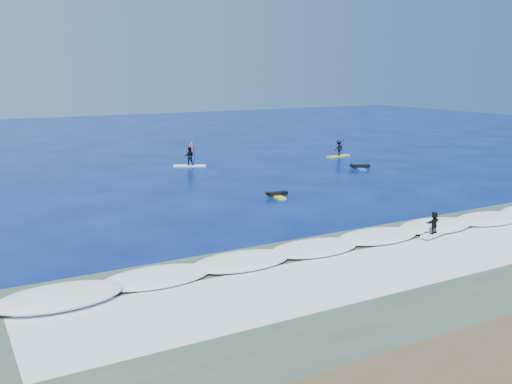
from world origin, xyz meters
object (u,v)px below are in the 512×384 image
sup_paddler_right (339,149)px  wave_surfer (434,225)px  sup_paddler_center (189,158)px  marker_buoy (192,145)px  prone_paddler_near (276,195)px  prone_paddler_far (360,167)px

sup_paddler_right → wave_surfer: 28.70m
sup_paddler_center → sup_paddler_right: bearing=21.0°
wave_surfer → marker_buoy: size_ratio=2.56×
sup_paddler_center → sup_paddler_right: 15.59m
sup_paddler_right → prone_paddler_near: (-15.25, -12.91, -0.59)m
prone_paddler_far → marker_buoy: 21.55m
sup_paddler_right → prone_paddler_near: 19.99m
sup_paddler_right → wave_surfer: bearing=-125.0°
sup_paddler_right → prone_paddler_far: (-2.85, -6.75, -0.57)m
prone_paddler_near → prone_paddler_far: 13.85m
wave_surfer → prone_paddler_near: bearing=85.9°
marker_buoy → prone_paddler_near: bearing=-100.6°
prone_paddler_near → marker_buoy: size_ratio=3.01×
sup_paddler_center → sup_paddler_right: sup_paddler_center is taller
prone_paddler_near → prone_paddler_far: size_ratio=0.89×
prone_paddler_near → prone_paddler_far: (12.40, 6.16, 0.02)m
prone_paddler_near → sup_paddler_right: bearing=-44.8°
sup_paddler_right → prone_paddler_far: bearing=-120.2°
wave_surfer → marker_buoy: 38.99m
prone_paddler_far → prone_paddler_near: bearing=138.7°
sup_paddler_right → wave_surfer: size_ratio=1.54×
sup_paddler_center → wave_surfer: sup_paddler_center is taller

